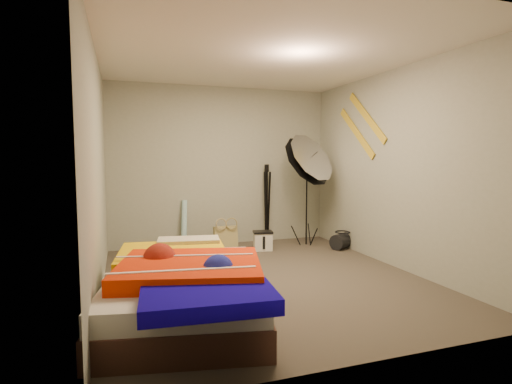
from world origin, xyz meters
name	(u,v)px	position (x,y,z in m)	size (l,w,h in m)	color
floor	(264,279)	(0.00, 0.00, 0.00)	(4.00, 4.00, 0.00)	#4F463C
ceiling	(265,56)	(0.00, 0.00, 2.50)	(4.00, 4.00, 0.00)	silver
wall_back	(222,166)	(0.00, 2.00, 1.25)	(3.50, 3.50, 0.00)	#9A9D8F
wall_front	(369,180)	(0.00, -2.00, 1.25)	(3.50, 3.50, 0.00)	#9A9D8F
wall_left	(98,172)	(-1.75, 0.00, 1.25)	(4.00, 4.00, 0.00)	#9A9D8F
wall_right	(395,169)	(1.75, 0.00, 1.25)	(4.00, 4.00, 0.00)	#9A9D8F
tote_bag	(226,238)	(-0.06, 1.57, 0.18)	(0.35, 0.11, 0.35)	tan
wrapping_roll	(184,224)	(-0.63, 1.90, 0.37)	(0.08, 0.08, 0.73)	#5ABED1
camera_case	(263,241)	(0.46, 1.34, 0.13)	(0.27, 0.19, 0.27)	silver
duffel_bag	(342,241)	(1.65, 1.05, 0.12)	(0.23, 0.23, 0.38)	black
wall_stripe_upper	(367,117)	(1.73, 0.60, 1.95)	(0.02, 1.10, 0.10)	gold
wall_stripe_lower	(357,133)	(1.73, 0.85, 1.75)	(0.02, 1.10, 0.10)	gold
bed	(186,287)	(-1.02, -0.82, 0.27)	(1.61, 2.13, 0.54)	#4C2D24
photo_umbrella	(306,162)	(1.16, 1.33, 1.32)	(0.92, 0.94, 1.84)	black
camera_tripod	(267,198)	(0.71, 1.86, 0.73)	(0.09, 0.09, 1.28)	black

